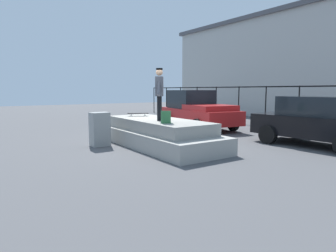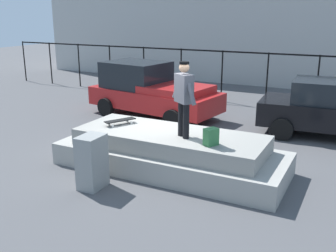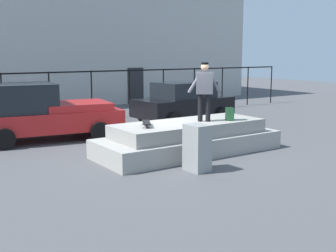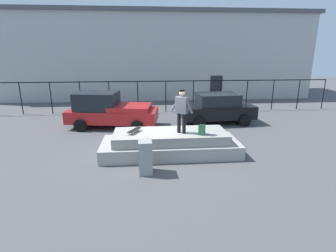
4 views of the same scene
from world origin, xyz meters
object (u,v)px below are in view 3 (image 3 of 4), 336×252
(backpack, at_px, (230,114))
(car_red_pickup_near, at_px, (42,112))
(skateboarder, at_px, (204,88))
(skateboard, at_px, (146,123))
(utility_box, at_px, (197,148))
(car_black_sedan_mid, at_px, (184,102))

(backpack, height_order, car_red_pickup_near, car_red_pickup_near)
(skateboarder, height_order, car_red_pickup_near, skateboarder)
(skateboard, height_order, car_red_pickup_near, car_red_pickup_near)
(skateboarder, distance_m, backpack, 1.11)
(skateboard, distance_m, utility_box, 1.77)
(car_black_sedan_mid, relative_size, utility_box, 3.67)
(car_red_pickup_near, xyz_separation_m, utility_box, (1.87, -5.76, -0.35))
(backpack, xyz_separation_m, car_black_sedan_mid, (1.91, 4.85, -0.23))
(skateboarder, relative_size, backpack, 4.58)
(skateboarder, bearing_deg, car_red_pickup_near, 127.43)
(car_red_pickup_near, distance_m, car_black_sedan_mid, 5.94)
(car_red_pickup_near, relative_size, utility_box, 4.31)
(skateboard, relative_size, car_black_sedan_mid, 0.19)
(backpack, xyz_separation_m, utility_box, (-2.15, -1.23, -0.51))
(car_black_sedan_mid, bearing_deg, car_red_pickup_near, -176.90)
(backpack, distance_m, car_black_sedan_mid, 5.22)
(skateboard, relative_size, backpack, 2.18)
(skateboarder, relative_size, skateboard, 2.11)
(skateboard, xyz_separation_m, car_red_pickup_near, (-1.47, 4.09, -0.08))
(skateboarder, xyz_separation_m, car_red_pickup_near, (-3.27, 4.28, -0.94))
(skateboarder, height_order, car_black_sedan_mid, skateboarder)
(skateboarder, distance_m, utility_box, 2.41)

